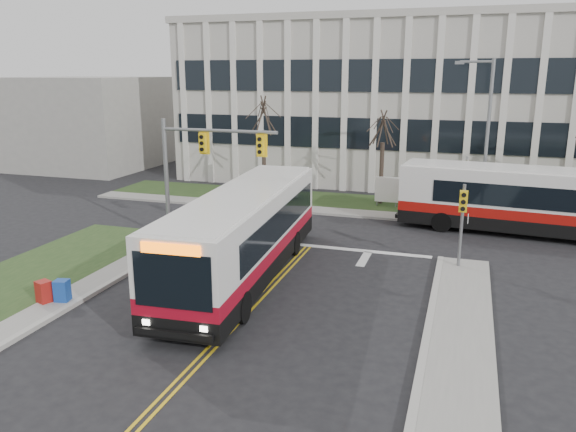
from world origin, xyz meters
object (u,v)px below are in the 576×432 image
Objects in this scene: bus_main at (244,236)px; bus_cross at (527,202)px; streetlight at (485,131)px; directory_sign at (387,190)px; newspaper_box_red at (44,293)px; newspaper_box_blue at (62,292)px.

bus_main reaches higher than bus_cross.
directory_sign is (-5.53, 1.30, -4.02)m from streetlight.
newspaper_box_red is at bearing -43.09° from bus_cross.
bus_main is 7.96m from newspaper_box_red.
bus_cross is at bearing -45.65° from streetlight.
bus_main is at bearing -105.24° from directory_sign.
streetlight is 9.68× the size of newspaper_box_blue.
newspaper_box_blue is (-9.30, -19.14, -0.70)m from directory_sign.
directory_sign is 21.30m from newspaper_box_blue.
directory_sign is 2.11× the size of newspaper_box_blue.
newspaper_box_blue is (-5.39, -4.80, -1.34)m from bus_main.
directory_sign is 2.11× the size of newspaper_box_red.
streetlight is at bearing 50.41° from bus_main.
streetlight is 4.84m from bus_cross.
bus_cross is at bearing 29.55° from newspaper_box_blue.
bus_cross is 13.78× the size of newspaper_box_blue.
newspaper_box_red is (-0.58, -0.29, 0.00)m from newspaper_box_blue.
directory_sign is 8.76m from bus_cross.
bus_cross is (11.81, 10.61, -0.07)m from bus_main.
newspaper_box_blue is 0.65m from newspaper_box_red.
bus_main is 15.88m from bus_cross.
streetlight is at bearing 70.37° from newspaper_box_red.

